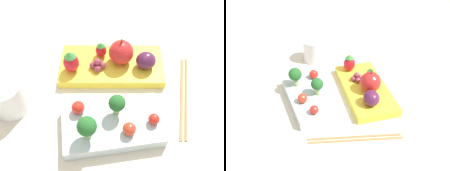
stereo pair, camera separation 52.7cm
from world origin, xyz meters
TOP-DOWN VIEW (x-y plane):
  - ground_plane at (0.00, 0.00)m, footprint 4.00×4.00m
  - bento_box_savoury at (-0.01, 0.07)m, footprint 0.20×0.13m
  - bento_box_fruit at (-0.01, -0.08)m, footprint 0.23×0.12m
  - broccoli_floret_0 at (-0.02, 0.05)m, footprint 0.03×0.03m
  - broccoli_floret_1 at (0.03, 0.10)m, footprint 0.03×0.03m
  - cherry_tomato_0 at (-0.04, 0.10)m, footprint 0.02×0.02m
  - cherry_tomato_1 at (0.05, 0.05)m, footprint 0.02×0.02m
  - cherry_tomato_2 at (-0.09, 0.08)m, footprint 0.02×0.02m
  - apple at (-0.03, -0.08)m, footprint 0.05×0.05m
  - strawberry_0 at (0.07, -0.06)m, footprint 0.03×0.03m
  - strawberry_1 at (0.01, -0.10)m, footprint 0.03×0.03m
  - plum at (-0.08, -0.07)m, footprint 0.04×0.04m
  - grape_cluster at (0.02, -0.06)m, footprint 0.04×0.04m
  - drinking_cup at (0.19, 0.02)m, footprint 0.07×0.07m
  - chopsticks_pair at (-0.16, -0.00)m, footprint 0.06×0.21m

SIDE VIEW (x-z plane):
  - ground_plane at x=0.00m, z-range 0.00..0.00m
  - chopsticks_pair at x=-0.16m, z-range 0.00..0.01m
  - bento_box_fruit at x=-0.01m, z-range 0.00..0.02m
  - bento_box_savoury at x=-0.01m, z-range 0.00..0.03m
  - grape_cluster at x=0.02m, z-range 0.02..0.04m
  - drinking_cup at x=0.19m, z-range 0.00..0.07m
  - cherry_tomato_2 at x=-0.09m, z-range 0.03..0.05m
  - strawberry_1 at x=0.01m, z-range 0.02..0.06m
  - cherry_tomato_0 at x=-0.04m, z-range 0.03..0.05m
  - cherry_tomato_1 at x=0.05m, z-range 0.03..0.05m
  - plum at x=-0.08m, z-range 0.02..0.06m
  - strawberry_0 at x=0.07m, z-range 0.02..0.07m
  - apple at x=-0.03m, z-range 0.02..0.08m
  - broccoli_floret_0 at x=-0.02m, z-range 0.03..0.08m
  - broccoli_floret_1 at x=0.03m, z-range 0.03..0.09m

